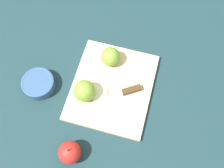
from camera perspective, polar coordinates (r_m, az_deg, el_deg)
ground_plane at (r=0.93m, az=0.00°, el=-0.90°), size 4.00×4.00×0.00m
cutting_board at (r=0.92m, az=0.00°, el=-0.70°), size 0.36×0.33×0.02m
apple_half_left at (r=0.92m, az=-0.36°, el=5.95°), size 0.07×0.07×0.07m
apple_half_right at (r=0.87m, az=-6.01°, el=-1.50°), size 0.07×0.07×0.07m
knife at (r=0.90m, az=3.56°, el=-1.55°), size 0.13×0.14×0.02m
apple_slice at (r=0.90m, az=-3.01°, el=-1.94°), size 0.06×0.06×0.01m
apple_whole at (r=0.84m, az=-9.19°, el=-14.49°), size 0.07×0.07×0.08m
bowl at (r=0.95m, az=-15.74°, el=0.09°), size 0.11×0.11×0.04m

